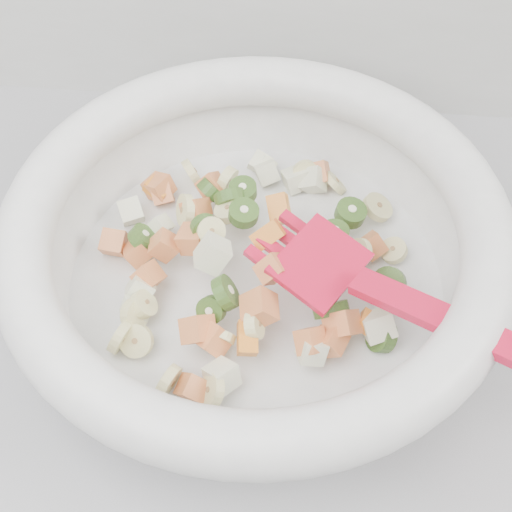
{
  "coord_description": "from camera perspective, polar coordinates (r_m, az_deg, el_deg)",
  "views": [
    {
      "loc": [
        -0.06,
        1.13,
        1.39
      ],
      "look_at": [
        -0.09,
        1.48,
        0.95
      ],
      "focal_mm": 50.0,
      "sensor_mm": 36.0,
      "label": 1
    }
  ],
  "objects": [
    {
      "name": "mixing_bowl",
      "position": [
        0.56,
        0.02,
        0.74
      ],
      "size": [
        0.46,
        0.39,
        0.12
      ],
      "color": "white",
      "rests_on": "counter"
    }
  ]
}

